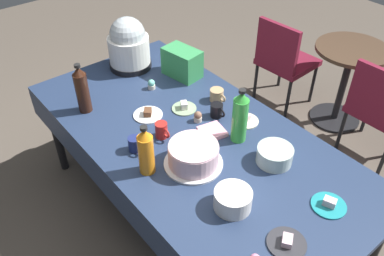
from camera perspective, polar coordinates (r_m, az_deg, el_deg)
The scene contains 25 objects.
ground at distance 2.90m, azimuth 0.00°, elevation -12.39°, with size 9.00×9.00×0.00m, color brown.
potluck_table at distance 2.40m, azimuth 0.00°, elevation -2.08°, with size 2.20×1.10×0.75m.
frosted_layer_cake at distance 2.13m, azimuth 0.20°, elevation -3.87°, with size 0.32×0.32×0.13m.
slow_cooker at distance 2.94m, azimuth -8.94°, elevation 11.51°, with size 0.30×0.30×0.38m.
glass_salad_bowl at distance 2.20m, azimuth 11.58°, elevation -3.77°, with size 0.19×0.19×0.09m, color #B2C6BC.
ceramic_snack_bowl at distance 1.95m, azimuth 5.78°, elevation -10.01°, with size 0.18×0.18×0.10m, color silver.
dessert_plate_charcoal at distance 1.89m, azimuth 13.22°, elevation -15.47°, with size 0.18×0.18×0.04m.
dessert_plate_teal at distance 2.08m, azimuth 18.76°, elevation -10.18°, with size 0.17×0.17×0.05m.
dessert_plate_sage at distance 2.55m, azimuth -1.12°, elevation 2.92°, with size 0.16×0.16×0.05m.
dessert_plate_white at distance 2.51m, azimuth -6.24°, elevation 1.97°, with size 0.18×0.18×0.04m.
dessert_plate_cream at distance 2.47m, azimuth 7.56°, elevation 1.14°, with size 0.16×0.16×0.05m.
cupcake_berry at distance 2.44m, azimuth 0.84°, elevation 1.61°, with size 0.05×0.05×0.07m.
cupcake_vanilla at distance 2.74m, azimuth -5.75°, elevation 6.13°, with size 0.05×0.05×0.07m.
soda_bottle_lime_soda at distance 2.25m, azimuth 6.78°, elevation 1.56°, with size 0.09×0.09×0.34m.
soda_bottle_cola at distance 2.55m, azimuth -15.26°, elevation 5.24°, with size 0.08×0.08×0.33m.
soda_bottle_orange_juice at distance 2.06m, azimuth -6.53°, elevation -3.27°, with size 0.08×0.08×0.30m.
coffee_mug_tan at distance 2.62m, azimuth 3.54°, elevation 4.65°, with size 0.13×0.09×0.08m.
coffee_mug_navy at distance 2.25m, azimuth -8.03°, elevation -2.28°, with size 0.11×0.07×0.09m.
coffee_mug_red at distance 2.32m, azimuth -4.29°, elevation -0.33°, with size 0.11×0.07×0.09m.
coffee_mug_black at distance 2.48m, azimuth 3.53°, elevation 2.50°, with size 0.12×0.08×0.09m.
soda_carton at distance 2.84m, azimuth -1.40°, elevation 9.20°, with size 0.26×0.16×0.20m, color #338C4C.
paper_napkin_stack at distance 2.36m, azimuth 2.87°, elevation -0.50°, with size 0.14×0.14×0.02m, color pink.
maroon_chair_left at distance 3.73m, azimuth 12.80°, elevation 9.60°, with size 0.46×0.46×0.85m.
maroon_chair_right at distance 3.33m, azimuth 25.13°, elevation 2.73°, with size 0.45×0.45×0.85m.
round_cafe_table at distance 3.66m, azimuth 21.01°, elevation 7.43°, with size 0.60×0.60×0.72m.
Camera 1 is at (1.40, -1.14, 2.26)m, focal length 37.80 mm.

